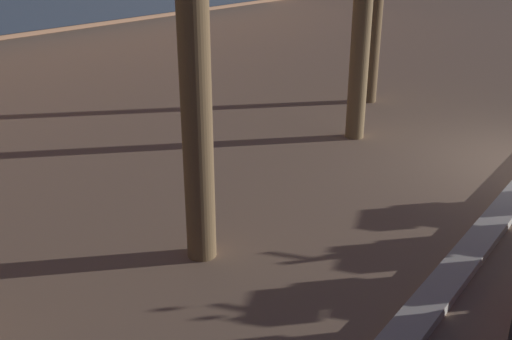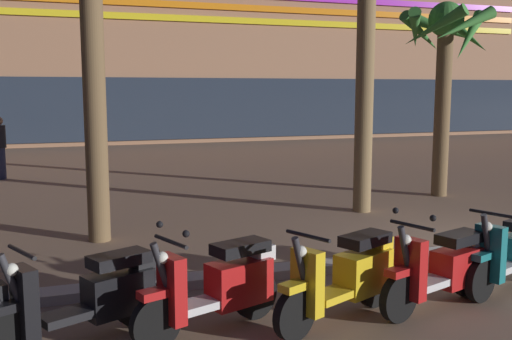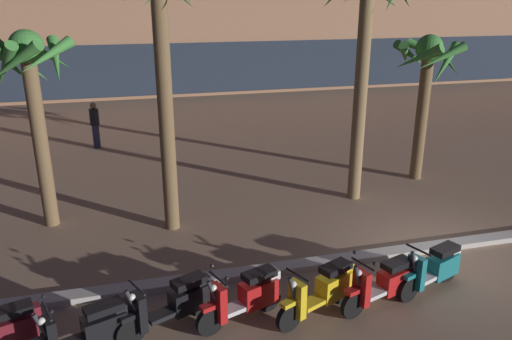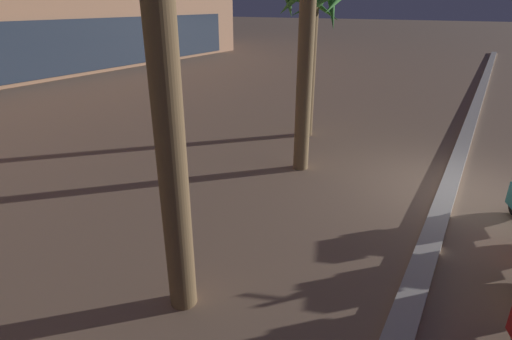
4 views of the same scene
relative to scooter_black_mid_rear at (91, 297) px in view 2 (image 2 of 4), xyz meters
The scene contains 9 objects.
ground_plane 6.19m from the scooter_black_mid_rear, 10.09° to the left, with size 200.00×200.00×0.00m, color #93755B.
curb_strip 6.22m from the scooter_black_mid_rear, 11.87° to the left, with size 60.00×0.36×0.12m, color #BCB7AD.
mall_facade_backdrop 27.60m from the scooter_black_mid_rear, 80.12° to the left, with size 45.18×11.41×13.20m.
scooter_black_mid_rear is the anchor object (origin of this frame).
scooter_red_last_in_row 1.26m from the scooter_black_mid_rear, ahead, with size 1.66×0.81×1.17m.
scooter_yellow_mid_centre 2.65m from the scooter_black_mid_rear, ahead, with size 1.73×0.92×1.04m.
scooter_red_lead_nearest 3.85m from the scooter_black_mid_rear, ahead, with size 1.74×0.81×1.17m.
palm_tree_near_sign 10.31m from the scooter_black_mid_rear, 34.47° to the left, with size 2.17×2.15×4.41m.
pedestrian_by_palm_tree 11.80m from the scooter_black_mid_rear, 98.27° to the left, with size 0.34×0.34×1.73m.
Camera 2 is at (-6.35, -6.76, 2.44)m, focal length 40.92 mm.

